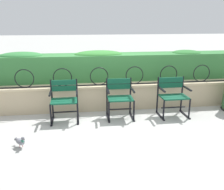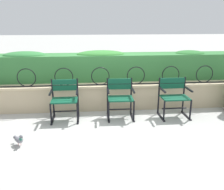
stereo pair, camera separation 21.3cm
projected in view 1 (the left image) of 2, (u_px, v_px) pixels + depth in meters
The scene contains 8 objects.
ground_plane at pixel (112, 120), 5.23m from camera, with size 60.00×60.00×0.00m, color #ADADA8.
stone_wall at pixel (108, 96), 5.85m from camera, with size 6.78×0.41×0.60m.
iron_arch_fence at pixel (100, 77), 5.61m from camera, with size 6.25×0.02×0.42m.
hedge_row at pixel (104, 66), 6.13m from camera, with size 6.64×0.66×0.72m.
park_chair_left at pixel (64, 99), 5.15m from camera, with size 0.58×0.52×0.84m.
park_chair_centre at pixel (120, 97), 5.31m from camera, with size 0.58×0.53×0.83m.
park_chair_right at pixel (173, 95), 5.42m from camera, with size 0.62×0.53×0.83m.
pigeon_near_chairs at pixel (20, 141), 4.11m from camera, with size 0.22×0.24×0.22m.
Camera 1 is at (-0.65, -4.79, 2.05)m, focal length 39.64 mm.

